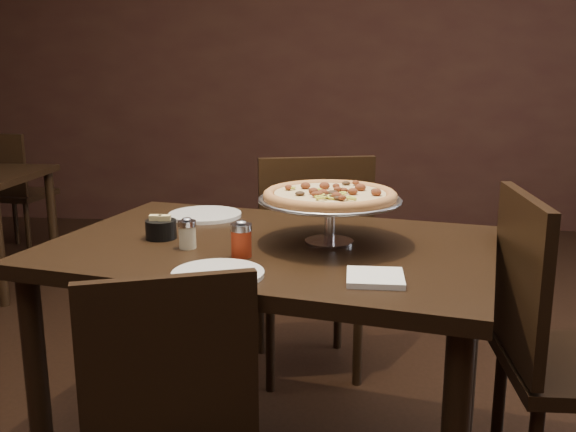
# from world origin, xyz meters

# --- Properties ---
(room) EXTENTS (6.04, 7.04, 2.84)m
(room) POSITION_xyz_m (0.06, 0.03, 1.40)
(room) COLOR black
(room) RESTS_ON ground
(dining_table) EXTENTS (1.46, 1.12, 0.81)m
(dining_table) POSITION_xyz_m (0.05, -0.05, 0.71)
(dining_table) COLOR black
(dining_table) RESTS_ON ground
(pizza_stand) EXTENTS (0.43, 0.43, 0.18)m
(pizza_stand) POSITION_xyz_m (0.22, -0.03, 0.96)
(pizza_stand) COLOR #B8B8C0
(pizza_stand) RESTS_ON dining_table
(parmesan_shaker) EXTENTS (0.05, 0.05, 0.09)m
(parmesan_shaker) POSITION_xyz_m (-0.19, -0.13, 0.86)
(parmesan_shaker) COLOR beige
(parmesan_shaker) RESTS_ON dining_table
(pepper_flake_shaker) EXTENTS (0.06, 0.06, 0.11)m
(pepper_flake_shaker) POSITION_xyz_m (-0.01, -0.20, 0.86)
(pepper_flake_shaker) COLOR maroon
(pepper_flake_shaker) RESTS_ON dining_table
(packet_caddy) EXTENTS (0.10, 0.10, 0.07)m
(packet_caddy) POSITION_xyz_m (-0.30, -0.04, 0.85)
(packet_caddy) COLOR black
(packet_caddy) RESTS_ON dining_table
(napkin_stack) EXTENTS (0.14, 0.14, 0.02)m
(napkin_stack) POSITION_xyz_m (0.35, -0.37, 0.82)
(napkin_stack) COLOR white
(napkin_stack) RESTS_ON dining_table
(plate_left) EXTENTS (0.26, 0.26, 0.01)m
(plate_left) POSITION_xyz_m (-0.23, 0.27, 0.82)
(plate_left) COLOR white
(plate_left) RESTS_ON dining_table
(plate_near) EXTENTS (0.24, 0.24, 0.01)m
(plate_near) POSITION_xyz_m (-0.04, -0.38, 0.82)
(plate_near) COLOR white
(plate_near) RESTS_ON dining_table
(serving_spatula) EXTENTS (0.15, 0.15, 0.02)m
(serving_spatula) POSITION_xyz_m (0.25, -0.16, 0.95)
(serving_spatula) COLOR #B8B8C0
(serving_spatula) RESTS_ON pizza_stand
(chair_far) EXTENTS (0.56, 0.56, 0.99)m
(chair_far) POSITION_xyz_m (0.12, 0.70, 0.54)
(chair_far) COLOR black
(chair_far) RESTS_ON ground
(chair_side) EXTENTS (0.47, 0.47, 0.98)m
(chair_side) POSITION_xyz_m (0.91, -0.09, 0.54)
(chair_side) COLOR black
(chair_side) RESTS_ON ground
(bg_chair_far) EXTENTS (0.46, 0.46, 0.89)m
(bg_chair_far) POSITION_xyz_m (-2.15, 2.39, 0.49)
(bg_chair_far) COLOR black
(bg_chair_far) RESTS_ON ground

